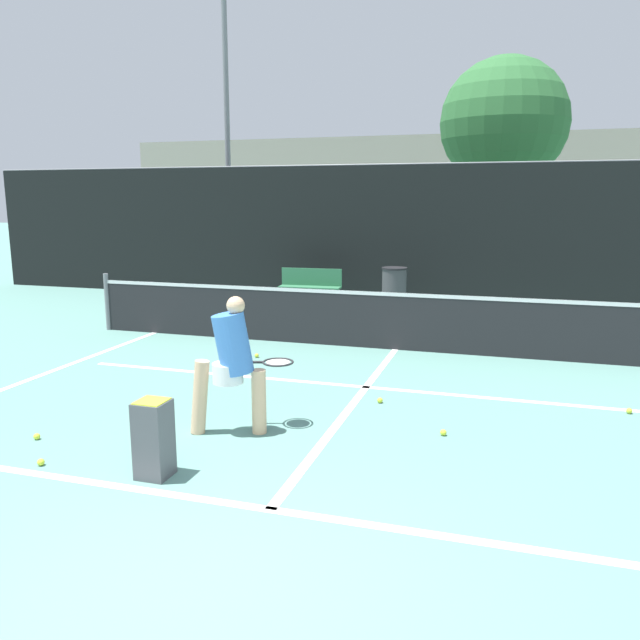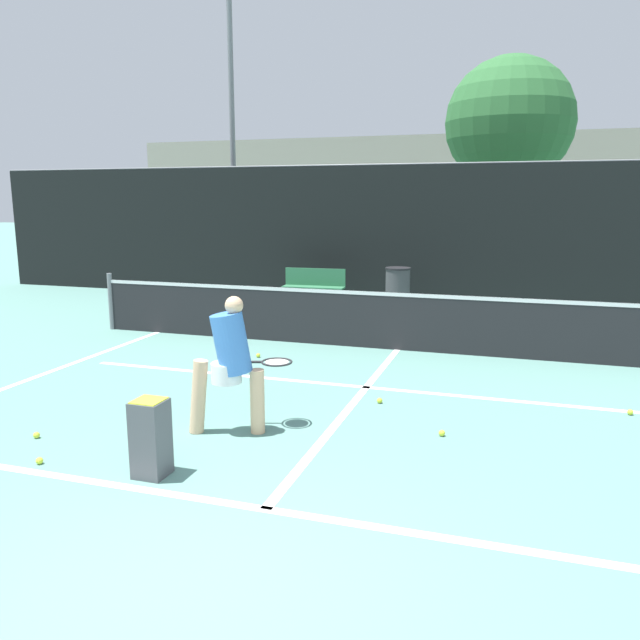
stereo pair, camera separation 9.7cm
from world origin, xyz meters
TOP-DOWN VIEW (x-y plane):
  - ground_plane at (0.00, 0.00)m, footprint 100.00×100.00m
  - court_baseline_near at (0.00, 1.30)m, footprint 11.00×0.10m
  - court_service_line at (0.00, 4.75)m, footprint 8.25×0.10m
  - court_center_mark at (0.00, 4.12)m, footprint 0.10×5.64m
  - court_sideline_left at (-4.51, 4.12)m, footprint 0.10×6.64m
  - net at (0.00, 6.94)m, footprint 11.09×0.09m
  - fence_back at (0.00, 11.59)m, footprint 24.00×0.06m
  - player_practicing at (-0.99, 2.76)m, footprint 1.05×0.80m
  - tennis_ball_scattered_0 at (-1.99, 5.79)m, footprint 0.07×0.07m
  - tennis_ball_scattered_1 at (-2.85, 1.98)m, footprint 0.07×0.07m
  - tennis_ball_scattered_2 at (3.14, 4.64)m, footprint 0.07×0.07m
  - tennis_ball_scattered_4 at (1.16, 3.32)m, footprint 0.07×0.07m
  - tennis_ball_scattered_5 at (-2.36, 1.47)m, footprint 0.07×0.07m
  - tennis_ball_scattered_6 at (0.31, 4.17)m, footprint 0.07×0.07m
  - tennis_ball_scattered_7 at (-1.65, 5.51)m, footprint 0.07×0.07m
  - ball_hopper at (-1.21, 1.58)m, footprint 0.28×0.28m
  - courtside_bench at (-2.66, 10.62)m, footprint 1.45×0.46m
  - trash_bin at (-0.67, 10.43)m, footprint 0.55×0.55m
  - parked_car at (-0.58, 15.93)m, footprint 1.70×3.98m
  - floodlight_mast at (-6.54, 14.64)m, footprint 1.10×0.24m
  - tree_west at (1.34, 16.41)m, footprint 3.65×3.65m
  - building_far at (0.00, 29.07)m, footprint 36.00×2.40m

SIDE VIEW (x-z plane):
  - ground_plane at x=0.00m, z-range 0.00..0.00m
  - court_baseline_near at x=0.00m, z-range 0.00..0.01m
  - court_service_line at x=0.00m, z-range 0.00..0.01m
  - court_center_mark at x=0.00m, z-range 0.00..0.01m
  - court_sideline_left at x=-4.51m, z-range 0.00..0.01m
  - tennis_ball_scattered_0 at x=-1.99m, z-range 0.00..0.07m
  - tennis_ball_scattered_1 at x=-2.85m, z-range 0.00..0.07m
  - tennis_ball_scattered_2 at x=3.14m, z-range 0.00..0.07m
  - tennis_ball_scattered_4 at x=1.16m, z-range 0.00..0.07m
  - tennis_ball_scattered_5 at x=-2.36m, z-range 0.00..0.07m
  - tennis_ball_scattered_6 at x=0.31m, z-range 0.00..0.07m
  - tennis_ball_scattered_7 at x=-1.65m, z-range 0.00..0.07m
  - ball_hopper at x=-1.21m, z-range 0.02..0.73m
  - courtside_bench at x=-2.66m, z-range 0.03..0.89m
  - trash_bin at x=-0.67m, z-range 0.00..0.98m
  - net at x=0.00m, z-range -0.02..1.05m
  - parked_car at x=-0.58m, z-range -0.11..1.34m
  - player_practicing at x=-0.99m, z-range 0.05..1.52m
  - fence_back at x=0.00m, z-range -0.01..3.24m
  - building_far at x=0.00m, z-range 0.00..5.46m
  - tree_west at x=1.34m, z-range 1.37..7.80m
  - floodlight_mast at x=-6.54m, z-range 1.17..10.00m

